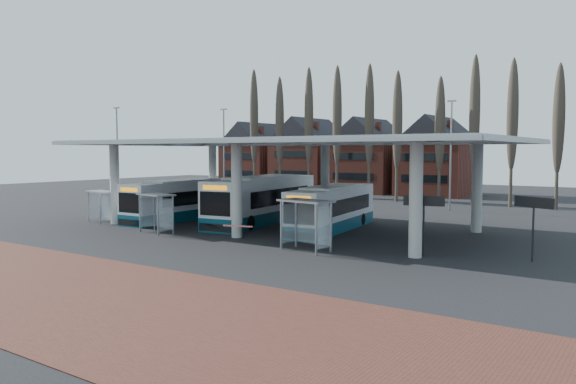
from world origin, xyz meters
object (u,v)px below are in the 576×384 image
Objects in this scene: bus_1 at (263,201)px; shelter_1 at (158,204)px; bus_2 at (333,209)px; bus_0 at (185,201)px; shelter_2 at (308,214)px; shelter_0 at (102,199)px.

shelter_1 is at bearing -114.02° from bus_1.
bus_2 is 12.06m from shelter_1.
shelter_1 is (3.99, -6.53, 0.41)m from bus_0.
bus_2 is at bearing 4.34° from bus_0.
bus_1 is 4.04× the size of shelter_2.
shelter_1 is 12.01m from shelter_2.
bus_2 is (12.93, 1.54, -0.05)m from bus_0.
bus_2 is at bearing 120.49° from shelter_2.
bus_1 is 12.50m from shelter_0.
bus_2 is 8.69m from shelter_2.
bus_0 is 6.37m from shelter_0.
shelter_2 is (3.06, -8.11, 0.60)m from bus_2.
shelter_1 is at bearing -170.36° from shelter_2.
bus_1 is at bearing 14.25° from bus_0.
shelter_1 is (7.83, -1.46, 0.15)m from shelter_0.
bus_0 is at bearing 178.52° from bus_2.
bus_1 reaches higher than shelter_2.
bus_0 is 0.88× the size of bus_1.
shelter_2 is (12.01, -0.04, 0.13)m from shelter_1.
shelter_0 is 0.88× the size of shelter_2.
bus_2 is 3.67× the size of shelter_1.
shelter_0 is 19.89m from shelter_2.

